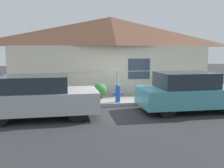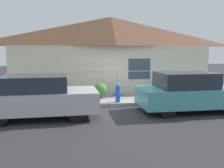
# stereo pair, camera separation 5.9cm
# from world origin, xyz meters

# --- Properties ---
(ground_plane) EXTENTS (60.00, 60.00, 0.00)m
(ground_plane) POSITION_xyz_m (0.00, 0.00, 0.00)
(ground_plane) COLOR #2D2D30
(sidewalk) EXTENTS (24.00, 1.62, 0.15)m
(sidewalk) POSITION_xyz_m (0.00, 0.81, 0.07)
(sidewalk) COLOR gray
(sidewalk) RESTS_ON ground_plane
(house) EXTENTS (10.24, 2.23, 3.97)m
(house) POSITION_xyz_m (0.00, 3.22, 3.06)
(house) COLOR beige
(house) RESTS_ON ground_plane
(fence) EXTENTS (4.90, 0.10, 1.21)m
(fence) POSITION_xyz_m (0.00, 1.47, 0.81)
(fence) COLOR #999993
(fence) RESTS_ON sidewalk
(car_left) EXTENTS (3.79, 1.80, 1.43)m
(car_left) POSITION_xyz_m (-3.20, -1.11, 0.72)
(car_left) COLOR #B7B7BC
(car_left) RESTS_ON ground_plane
(car_right) EXTENTS (3.70, 1.80, 1.46)m
(car_right) POSITION_xyz_m (2.13, -1.11, 0.72)
(car_right) COLOR teal
(car_right) RESTS_ON ground_plane
(fire_hydrant) EXTENTS (0.46, 0.21, 0.75)m
(fire_hydrant) POSITION_xyz_m (-0.24, 0.27, 0.54)
(fire_hydrant) COLOR blue
(fire_hydrant) RESTS_ON sidewalk
(potted_plant_near_hydrant) EXTENTS (0.58, 0.58, 0.68)m
(potted_plant_near_hydrant) POSITION_xyz_m (-0.84, 1.18, 0.53)
(potted_plant_near_hydrant) COLOR brown
(potted_plant_near_hydrant) RESTS_ON sidewalk
(potted_plant_by_fence) EXTENTS (0.49, 0.49, 0.63)m
(potted_plant_by_fence) POSITION_xyz_m (-2.96, 1.27, 0.51)
(potted_plant_by_fence) COLOR #9E5638
(potted_plant_by_fence) RESTS_ON sidewalk
(potted_plant_corner) EXTENTS (0.59, 0.59, 0.71)m
(potted_plant_corner) POSITION_xyz_m (2.21, 1.35, 0.54)
(potted_plant_corner) COLOR slate
(potted_plant_corner) RESTS_ON sidewalk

